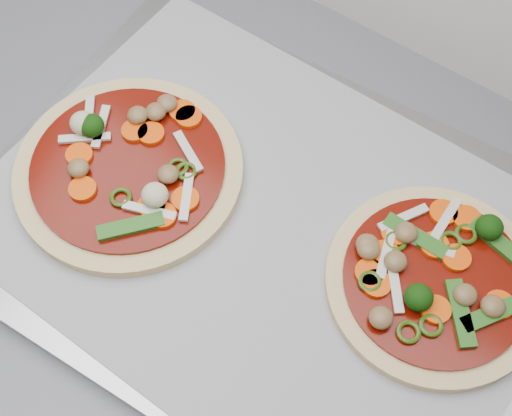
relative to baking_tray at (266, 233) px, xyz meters
The scene contains 5 objects.
base_cabinet 0.66m from the baking_tray, behind, with size 3.60×0.60×0.86m, color silver.
baking_tray is the anchor object (origin of this frame).
parchment 0.01m from the baking_tray, ahead, with size 0.49×0.36×0.00m, color gray.
pizza_left 0.14m from the baking_tray, 168.95° to the right, with size 0.27×0.27×0.04m.
pizza_right 0.15m from the baking_tray, 14.93° to the left, with size 0.24×0.24×0.03m.
Camera 1 is at (0.61, 1.08, 1.48)m, focal length 50.00 mm.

